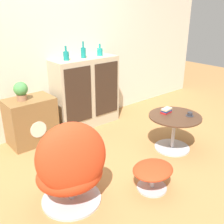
# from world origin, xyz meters

# --- Properties ---
(ground_plane) EXTENTS (12.00, 12.00, 0.00)m
(ground_plane) POSITION_xyz_m (0.00, 0.00, 0.00)
(ground_plane) COLOR #A87542
(wall_back) EXTENTS (6.40, 0.06, 2.60)m
(wall_back) POSITION_xyz_m (0.00, 1.59, 1.30)
(wall_back) COLOR beige
(wall_back) RESTS_ON ground_plane
(sideboard) EXTENTS (1.02, 0.40, 1.06)m
(sideboard) POSITION_xyz_m (0.38, 1.36, 0.53)
(sideboard) COLOR tan
(sideboard) RESTS_ON ground_plane
(tv_console) EXTENTS (0.62, 0.44, 0.63)m
(tv_console) POSITION_xyz_m (-0.54, 1.35, 0.32)
(tv_console) COLOR brown
(tv_console) RESTS_ON ground_plane
(egg_chair) EXTENTS (0.76, 0.73, 0.88)m
(egg_chair) POSITION_xyz_m (-0.78, -0.07, 0.41)
(egg_chair) COLOR #B7B7BC
(egg_chair) RESTS_ON ground_plane
(ottoman) EXTENTS (0.44, 0.38, 0.27)m
(ottoman) POSITION_xyz_m (-0.03, -0.40, 0.20)
(ottoman) COLOR #B7B7BC
(ottoman) RESTS_ON ground_plane
(coffee_table) EXTENTS (0.67, 0.67, 0.47)m
(coffee_table) POSITION_xyz_m (0.80, -0.01, 0.30)
(coffee_table) COLOR #B7B7BC
(coffee_table) RESTS_ON ground_plane
(vase_leftmost) EXTENTS (0.08, 0.08, 0.20)m
(vase_leftmost) POSITION_xyz_m (0.08, 1.37, 1.13)
(vase_leftmost) COLOR #147A75
(vase_leftmost) RESTS_ON sideboard
(vase_inner_left) EXTENTS (0.07, 0.07, 0.24)m
(vase_inner_left) POSITION_xyz_m (0.37, 1.37, 1.14)
(vase_inner_left) COLOR #147A75
(vase_inner_left) RESTS_ON sideboard
(vase_inner_right) EXTENTS (0.09, 0.09, 0.18)m
(vase_inner_right) POSITION_xyz_m (0.67, 1.37, 1.12)
(vase_inner_right) COLOR teal
(vase_inner_right) RESTS_ON sideboard
(potted_plant) EXTENTS (0.18, 0.18, 0.24)m
(potted_plant) POSITION_xyz_m (-0.62, 1.35, 0.76)
(potted_plant) COLOR #996B4C
(potted_plant) RESTS_ON tv_console
(teacup) EXTENTS (0.10, 0.10, 0.05)m
(teacup) POSITION_xyz_m (0.93, -0.13, 0.49)
(teacup) COLOR #2D2D33
(teacup) RESTS_ON coffee_table
(book_stack) EXTENTS (0.15, 0.10, 0.07)m
(book_stack) POSITION_xyz_m (0.79, 0.12, 0.50)
(book_stack) COLOR red
(book_stack) RESTS_ON coffee_table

